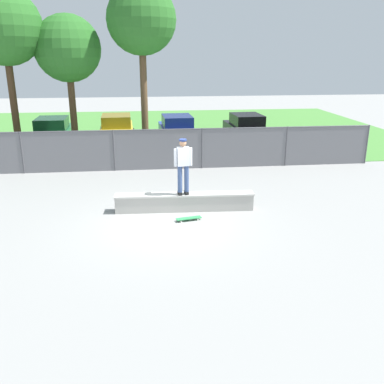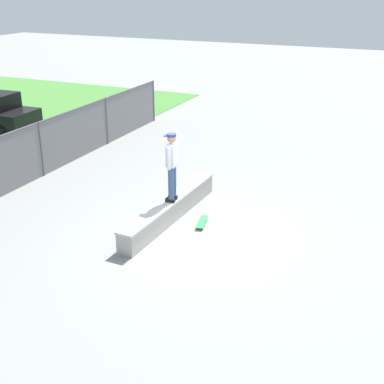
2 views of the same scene
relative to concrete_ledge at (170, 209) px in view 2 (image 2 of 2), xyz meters
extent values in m
plane|color=gray|center=(-0.65, -1.08, -0.30)|extent=(80.00, 80.00, 0.00)
cube|color=#A8A59E|center=(0.00, 0.00, -0.03)|extent=(4.57, 0.63, 0.53)
cube|color=beige|center=(0.00, 0.00, 0.26)|extent=(4.61, 0.67, 0.06)
cube|color=black|center=(-0.16, -0.08, 0.34)|extent=(0.15, 0.27, 0.10)
cube|color=black|center=(0.06, -0.05, 0.34)|extent=(0.15, 0.27, 0.10)
cylinder|color=#384C7A|center=(-0.16, -0.11, 0.83)|extent=(0.15, 0.15, 0.88)
cylinder|color=#384C7A|center=(0.06, -0.08, 0.83)|extent=(0.15, 0.15, 0.88)
cube|color=silver|center=(-0.05, -0.10, 1.57)|extent=(0.41, 0.27, 0.60)
cylinder|color=silver|center=(-0.30, -0.13, 1.55)|extent=(0.10, 0.10, 0.58)
cylinder|color=silver|center=(0.20, -0.06, 1.55)|extent=(0.10, 0.10, 0.58)
sphere|color=#9E7051|center=(-0.05, -0.10, 2.00)|extent=(0.22, 0.22, 0.22)
cylinder|color=navy|center=(-0.05, -0.10, 2.10)|extent=(0.23, 0.23, 0.06)
cube|color=navy|center=(-0.07, 0.03, 2.08)|extent=(0.21, 0.15, 0.02)
cube|color=#2D8C4C|center=(0.04, -0.92, -0.22)|extent=(0.82, 0.35, 0.02)
cube|color=#B2B2B7|center=(0.31, -0.86, -0.23)|extent=(0.09, 0.15, 0.02)
cube|color=#B2B2B7|center=(-0.22, -0.97, -0.23)|extent=(0.09, 0.15, 0.02)
cylinder|color=silver|center=(0.33, -0.95, -0.27)|extent=(0.06, 0.04, 0.05)
cylinder|color=silver|center=(0.29, -0.78, -0.27)|extent=(0.06, 0.04, 0.05)
cylinder|color=silver|center=(-0.21, -1.05, -0.27)|extent=(0.06, 0.04, 0.05)
cylinder|color=silver|center=(-0.24, -0.89, -0.27)|extent=(0.06, 0.04, 0.05)
cylinder|color=#4C4C51|center=(1.31, 5.32, 0.62)|extent=(0.07, 0.07, 1.83)
cylinder|color=#4C4C51|center=(5.22, 5.32, 0.62)|extent=(0.07, 0.07, 1.83)
cylinder|color=#4C4C51|center=(9.13, 5.32, 0.62)|extent=(0.07, 0.07, 1.83)
cylinder|color=black|center=(5.60, 9.58, 0.02)|extent=(0.25, 0.65, 0.64)
camera|label=1|loc=(-1.23, -13.05, 4.68)|focal=39.25mm
camera|label=2|loc=(-11.43, -5.72, 5.80)|focal=48.56mm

